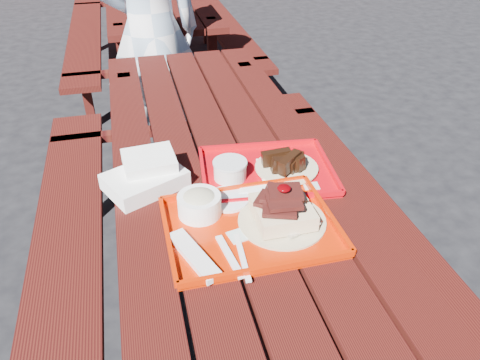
{
  "coord_description": "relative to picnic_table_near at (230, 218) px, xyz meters",
  "views": [
    {
      "loc": [
        -0.28,
        -1.25,
        1.59
      ],
      "look_at": [
        0.0,
        -0.15,
        0.82
      ],
      "focal_mm": 35.0,
      "sensor_mm": 36.0,
      "label": 1
    }
  ],
  "objects": [
    {
      "name": "far_tray",
      "position": [
        0.11,
        -0.05,
        0.21
      ],
      "size": [
        0.46,
        0.37,
        0.07
      ],
      "color": "#B4050E",
      "rests_on": "picnic_table_near"
    },
    {
      "name": "picnic_table_far",
      "position": [
        0.0,
        2.8,
        0.0
      ],
      "size": [
        1.41,
        2.4,
        0.75
      ],
      "color": "#3B110B",
      "rests_on": "ground"
    },
    {
      "name": "picnic_table_near",
      "position": [
        0.0,
        0.0,
        0.0
      ],
      "size": [
        1.41,
        2.4,
        0.75
      ],
      "color": "#3B110B",
      "rests_on": "ground"
    },
    {
      "name": "near_tray",
      "position": [
        -0.01,
        -0.28,
        0.22
      ],
      "size": [
        0.47,
        0.4,
        0.15
      ],
      "color": "#B51F01",
      "rests_on": "picnic_table_near"
    },
    {
      "name": "white_cloth",
      "position": [
        -0.27,
        -0.01,
        0.23
      ],
      "size": [
        0.28,
        0.25,
        0.09
      ],
      "color": "white",
      "rests_on": "picnic_table_near"
    },
    {
      "name": "ground",
      "position": [
        0.0,
        0.0,
        -0.56
      ],
      "size": [
        60.0,
        60.0,
        0.0
      ],
      "primitive_type": "plane",
      "color": "black",
      "rests_on": "ground"
    },
    {
      "name": "person",
      "position": [
        -0.12,
        1.46,
        0.24
      ],
      "size": [
        0.61,
        0.43,
        1.6
      ],
      "primitive_type": "imported",
      "rotation": [
        0.0,
        0.0,
        3.23
      ],
      "color": "#9FBAD3",
      "rests_on": "ground"
    }
  ]
}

